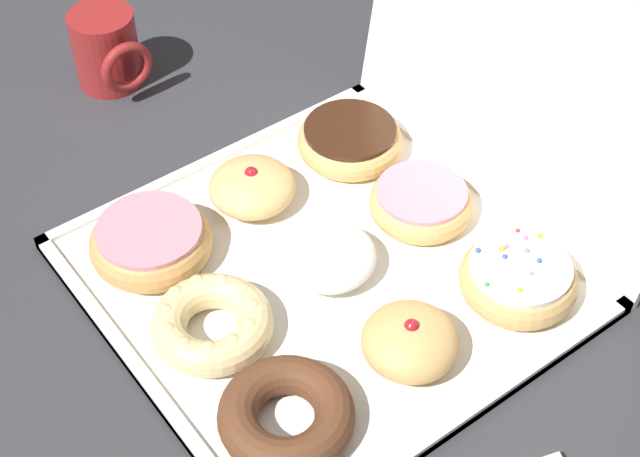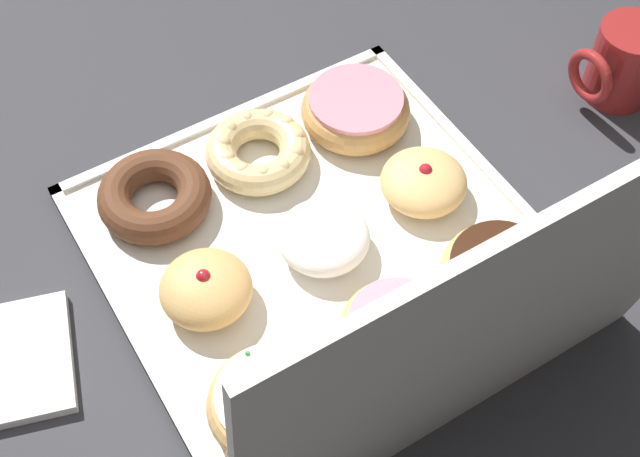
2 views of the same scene
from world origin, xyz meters
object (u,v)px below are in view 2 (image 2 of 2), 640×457
cruller_donut_1 (261,150)px  jelly_filled_donut_3 (423,181)px  pink_frosted_donut_7 (397,329)px  coffee_mug (623,62)px  sprinkle_donut_8 (271,403)px  donut_box (321,248)px  chocolate_cake_ring_donut_2 (155,196)px  chocolate_frosted_donut_6 (500,273)px  powdered_filled_donut_4 (322,238)px  pink_frosted_donut_0 (356,109)px  jelly_filled_donut_5 (208,292)px  napkin_stack (3,364)px

cruller_donut_1 → jelly_filled_donut_3: jelly_filled_donut_3 is taller
pink_frosted_donut_7 → cruller_donut_1: bearing=-89.6°
pink_frosted_donut_7 → coffee_mug: coffee_mug is taller
sprinkle_donut_8 → donut_box: bearing=-134.7°
chocolate_cake_ring_donut_2 → jelly_filled_donut_3: (-0.24, 0.13, 0.00)m
chocolate_frosted_donut_6 → cruller_donut_1: bearing=-64.8°
chocolate_frosted_donut_6 → sprinkle_donut_8: 0.25m
donut_box → jelly_filled_donut_3: 0.13m
jelly_filled_donut_3 → sprinkle_donut_8: (0.25, 0.13, -0.00)m
powdered_filled_donut_4 → chocolate_frosted_donut_6: powdered_filled_donut_4 is taller
pink_frosted_donut_0 → chocolate_cake_ring_donut_2: bearing=-1.9°
cruller_donut_1 → chocolate_cake_ring_donut_2: bearing=-1.0°
chocolate_frosted_donut_6 → sprinkle_donut_8: size_ratio=1.02×
cruller_donut_1 → coffee_mug: size_ratio=1.16×
jelly_filled_donut_5 → coffee_mug: coffee_mug is taller
jelly_filled_donut_3 → napkin_stack: (0.44, -0.04, -0.03)m
jelly_filled_donut_5 → coffee_mug: (-0.53, -0.02, 0.01)m
chocolate_frosted_donut_6 → chocolate_cake_ring_donut_2: bearing=-46.7°
chocolate_cake_ring_donut_2 → pink_frosted_donut_7: same height
donut_box → pink_frosted_donut_7: pink_frosted_donut_7 is taller
chocolate_cake_ring_donut_2 → pink_frosted_donut_0: bearing=178.1°
powdered_filled_donut_4 → napkin_stack: powdered_filled_donut_4 is taller
pink_frosted_donut_7 → napkin_stack: pink_frosted_donut_7 is taller
pink_frosted_donut_0 → chocolate_frosted_donut_6: bearing=90.9°
chocolate_cake_ring_donut_2 → sprinkle_donut_8: sprinkle_donut_8 is taller
chocolate_frosted_donut_6 → napkin_stack: 0.47m
pink_frosted_donut_0 → napkin_stack: pink_frosted_donut_0 is taller
napkin_stack → chocolate_cake_ring_donut_2: bearing=-155.8°
chocolate_cake_ring_donut_2 → sprinkle_donut_8: 0.26m
jelly_filled_donut_3 → jelly_filled_donut_5: size_ratio=1.02×
napkin_stack → powdered_filled_donut_4: bearing=171.6°
jelly_filled_donut_5 → chocolate_frosted_donut_6: 0.28m
donut_box → chocolate_cake_ring_donut_2: bearing=-47.4°
powdered_filled_donut_4 → napkin_stack: (0.31, -0.05, -0.02)m
chocolate_frosted_donut_6 → pink_frosted_donut_0: bearing=-89.1°
powdered_filled_donut_4 → coffee_mug: (-0.40, -0.02, 0.02)m
pink_frosted_donut_0 → powdered_filled_donut_4: (0.12, 0.13, -0.00)m
chocolate_cake_ring_donut_2 → napkin_stack: bearing=24.2°
chocolate_cake_ring_donut_2 → jelly_filled_donut_5: size_ratio=1.33×
chocolate_cake_ring_donut_2 → jelly_filled_donut_5: (0.01, 0.13, 0.01)m
donut_box → chocolate_cake_ring_donut_2: (0.12, -0.13, 0.02)m
pink_frosted_donut_0 → powdered_filled_donut_4: size_ratio=1.32×
donut_box → chocolate_cake_ring_donut_2: size_ratio=3.56×
pink_frosted_donut_0 → sprinkle_donut_8: 0.35m
coffee_mug → jelly_filled_donut_5: bearing=2.0°
pink_frosted_donut_0 → chocolate_frosted_donut_6: 0.25m
chocolate_cake_ring_donut_2 → jelly_filled_donut_3: jelly_filled_donut_3 is taller
powdered_filled_donut_4 → napkin_stack: size_ratio=0.74×
jelly_filled_donut_5 → chocolate_cake_ring_donut_2: bearing=-92.9°
chocolate_cake_ring_donut_2 → jelly_filled_donut_5: jelly_filled_donut_5 is taller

